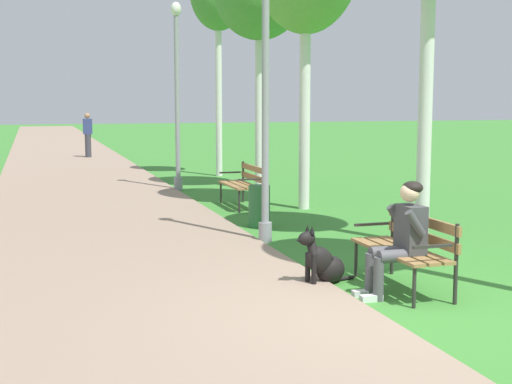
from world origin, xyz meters
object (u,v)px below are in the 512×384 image
at_px(park_bench_mid, 244,182).
at_px(pedestrian_distant, 88,135).
at_px(litter_bin, 259,206).
at_px(park_bench_near, 407,244).
at_px(dog_black, 323,262).
at_px(lamp_post_near, 265,86).
at_px(lamp_post_mid, 177,94).
at_px(person_seated_on_near_bench, 401,234).

bearing_deg(park_bench_mid, pedestrian_distant, 98.64).
bearing_deg(litter_bin, park_bench_mid, 80.02).
bearing_deg(park_bench_near, dog_black, 149.16).
relative_size(park_bench_mid, pedestrian_distant, 0.91).
bearing_deg(pedestrian_distant, lamp_post_near, -85.49).
relative_size(park_bench_near, dog_black, 1.83).
height_order(litter_bin, pedestrian_distant, pedestrian_distant).
distance_m(park_bench_mid, dog_black, 6.10).
xyz_separation_m(park_bench_mid, pedestrian_distant, (-2.02, 13.31, 0.33)).
xyz_separation_m(park_bench_mid, litter_bin, (-0.39, -2.23, -0.16)).
distance_m(lamp_post_mid, pedestrian_distant, 10.44).
distance_m(park_bench_near, person_seated_on_near_bench, 0.35).
height_order(dog_black, pedestrian_distant, pedestrian_distant).
xyz_separation_m(park_bench_near, pedestrian_distant, (-2.00, 19.84, 0.33)).
xyz_separation_m(park_bench_near, dog_black, (-0.81, 0.48, -0.25)).
bearing_deg(dog_black, litter_bin, 83.47).
distance_m(park_bench_near, lamp_post_mid, 9.75).
distance_m(dog_black, litter_bin, 3.84).
bearing_deg(pedestrian_distant, litter_bin, -84.01).
bearing_deg(person_seated_on_near_bench, dog_black, 130.04).
height_order(lamp_post_near, litter_bin, lamp_post_near).
height_order(person_seated_on_near_bench, pedestrian_distant, pedestrian_distant).
bearing_deg(dog_black, park_bench_near, -30.84).
xyz_separation_m(person_seated_on_near_bench, dog_black, (-0.60, 0.72, -0.42)).
distance_m(person_seated_on_near_bench, pedestrian_distant, 20.15).
xyz_separation_m(person_seated_on_near_bench, lamp_post_near, (-0.47, 3.27, 1.63)).
xyz_separation_m(dog_black, lamp_post_near, (0.13, 2.56, 2.05)).
relative_size(person_seated_on_near_bench, lamp_post_mid, 0.29).
bearing_deg(person_seated_on_near_bench, lamp_post_near, 98.17).
bearing_deg(litter_bin, pedestrian_distant, 95.99).
bearing_deg(litter_bin, dog_black, -96.53).
xyz_separation_m(dog_black, pedestrian_distant, (-1.19, 19.36, 0.58)).
bearing_deg(pedestrian_distant, person_seated_on_near_bench, -84.89).
relative_size(park_bench_near, park_bench_mid, 1.00).
relative_size(park_bench_near, lamp_post_near, 0.34).
bearing_deg(person_seated_on_near_bench, park_bench_near, 48.36).
xyz_separation_m(lamp_post_mid, litter_bin, (0.33, -5.27, -1.89)).
height_order(person_seated_on_near_bench, lamp_post_near, lamp_post_near).
height_order(park_bench_near, litter_bin, park_bench_near).
distance_m(lamp_post_near, pedestrian_distant, 16.92).
height_order(lamp_post_near, lamp_post_mid, lamp_post_near).
bearing_deg(pedestrian_distant, park_bench_near, -84.23).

